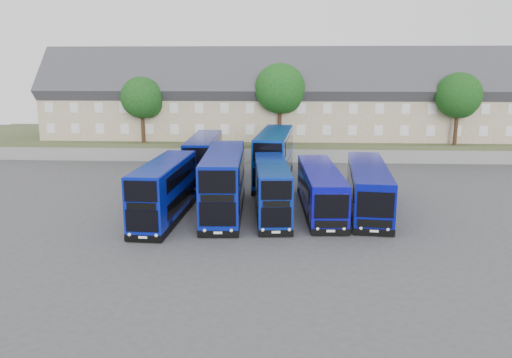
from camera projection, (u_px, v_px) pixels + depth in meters
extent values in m
plane|color=#424247|center=(249.00, 227.00, 34.16)|extent=(120.00, 120.00, 0.00)
cube|color=slate|center=(262.00, 155.00, 57.39)|extent=(70.00, 0.40, 1.50)
cube|color=#434E2B|center=(265.00, 141.00, 67.08)|extent=(80.00, 20.00, 2.00)
cube|color=tan|center=(76.00, 113.00, 63.46)|extent=(6.00, 8.00, 6.00)
cube|color=#38373D|center=(74.00, 89.00, 62.80)|extent=(6.00, 10.40, 10.40)
cube|color=brown|center=(83.00, 58.00, 61.89)|extent=(0.60, 0.90, 1.40)
cube|color=tan|center=(122.00, 113.00, 63.17)|extent=(6.00, 8.00, 6.00)
cube|color=#38373D|center=(121.00, 89.00, 62.52)|extent=(6.00, 10.40, 10.40)
cube|color=brown|center=(131.00, 58.00, 61.60)|extent=(0.60, 0.90, 1.40)
cube|color=tan|center=(169.00, 113.00, 62.88)|extent=(6.00, 8.00, 6.00)
cube|color=#38373D|center=(168.00, 89.00, 62.23)|extent=(6.00, 10.40, 10.40)
cube|color=brown|center=(179.00, 58.00, 61.31)|extent=(0.60, 0.90, 1.40)
cube|color=tan|center=(216.00, 114.00, 62.59)|extent=(6.00, 8.00, 6.00)
cube|color=#38373D|center=(216.00, 89.00, 61.94)|extent=(6.00, 10.40, 10.40)
cube|color=brown|center=(227.00, 58.00, 61.02)|extent=(0.60, 0.90, 1.40)
cube|color=tan|center=(264.00, 114.00, 62.30)|extent=(6.00, 8.00, 6.00)
cube|color=#38373D|center=(264.00, 89.00, 61.65)|extent=(6.00, 10.40, 10.40)
cube|color=brown|center=(276.00, 57.00, 60.74)|extent=(0.60, 0.90, 1.40)
cube|color=tan|center=(312.00, 114.00, 62.02)|extent=(6.00, 8.00, 6.00)
cube|color=#38373D|center=(313.00, 90.00, 61.36)|extent=(6.00, 10.40, 10.40)
cube|color=brown|center=(326.00, 57.00, 60.45)|extent=(0.60, 0.90, 1.40)
cube|color=tan|center=(361.00, 114.00, 61.73)|extent=(6.00, 8.00, 6.00)
cube|color=#38373D|center=(362.00, 90.00, 61.07)|extent=(6.00, 10.40, 10.40)
cube|color=brown|center=(376.00, 57.00, 60.16)|extent=(0.60, 0.90, 1.40)
cube|color=tan|center=(410.00, 114.00, 61.44)|extent=(6.00, 8.00, 6.00)
cube|color=#38373D|center=(411.00, 90.00, 60.78)|extent=(6.00, 10.40, 10.40)
cube|color=brown|center=(426.00, 57.00, 59.87)|extent=(0.60, 0.90, 1.40)
cube|color=tan|center=(459.00, 115.00, 61.15)|extent=(6.00, 8.00, 6.00)
cube|color=#38373D|center=(461.00, 90.00, 60.49)|extent=(6.00, 10.40, 10.40)
cube|color=brown|center=(477.00, 57.00, 59.58)|extent=(0.60, 0.90, 1.40)
cube|color=tan|center=(509.00, 115.00, 60.86)|extent=(6.00, 8.00, 6.00)
cube|color=#38373D|center=(512.00, 90.00, 60.20)|extent=(6.00, 10.40, 10.40)
cube|color=#0817A0|center=(165.00, 189.00, 35.44)|extent=(2.83, 10.41, 3.77)
cube|color=black|center=(166.00, 215.00, 35.86)|extent=(2.87, 10.45, 0.45)
cube|color=black|center=(142.00, 221.00, 30.57)|extent=(2.04, 0.16, 1.41)
cube|color=black|center=(140.00, 191.00, 30.16)|extent=(2.04, 0.16, 1.31)
cylinder|color=black|center=(138.00, 224.00, 33.04)|extent=(0.35, 1.01, 1.00)
cube|color=#08189A|center=(224.00, 181.00, 36.83)|extent=(3.07, 11.59, 4.25)
cube|color=black|center=(224.00, 209.00, 37.31)|extent=(3.11, 11.64, 0.45)
cube|color=black|center=(218.00, 214.00, 31.38)|extent=(2.31, 0.15, 1.57)
cube|color=black|center=(217.00, 182.00, 30.92)|extent=(2.31, 0.15, 1.46)
cylinder|color=black|center=(204.00, 221.00, 33.81)|extent=(0.34, 1.01, 1.00)
cube|color=#082194|center=(272.00, 188.00, 36.20)|extent=(2.96, 9.91, 3.56)
cube|color=black|center=(272.00, 212.00, 36.60)|extent=(3.00, 9.95, 0.45)
cube|color=black|center=(276.00, 217.00, 31.58)|extent=(1.92, 0.21, 1.33)
cube|color=black|center=(276.00, 190.00, 31.19)|extent=(1.92, 0.21, 1.24)
cylinder|color=black|center=(260.00, 220.00, 33.92)|extent=(0.38, 1.02, 1.00)
cube|color=navy|center=(204.00, 158.00, 47.06)|extent=(2.68, 10.77, 3.94)
cube|color=black|center=(205.00, 179.00, 47.51)|extent=(2.72, 10.81, 0.45)
cube|color=black|center=(196.00, 179.00, 41.99)|extent=(2.14, 0.11, 1.46)
cube|color=black|center=(195.00, 156.00, 41.56)|extent=(2.14, 0.11, 1.36)
cylinder|color=black|center=(188.00, 184.00, 44.41)|extent=(0.32, 1.01, 1.00)
cube|color=#08339D|center=(274.00, 155.00, 47.09)|extent=(3.71, 12.09, 4.41)
cube|color=black|center=(274.00, 178.00, 47.58)|extent=(3.76, 12.13, 0.45)
cube|color=black|center=(267.00, 178.00, 41.50)|extent=(2.40, 0.27, 1.62)
cube|color=black|center=(267.00, 152.00, 41.03)|extent=(2.40, 0.27, 1.51)
cylinder|color=black|center=(257.00, 185.00, 44.07)|extent=(0.38, 1.02, 1.00)
cube|color=#0909A7|center=(320.00, 188.00, 37.54)|extent=(3.00, 12.03, 2.93)
cube|color=black|center=(320.00, 207.00, 37.87)|extent=(3.04, 12.07, 0.45)
cube|color=black|center=(332.00, 206.00, 31.64)|extent=(2.19, 0.15, 1.59)
cylinder|color=black|center=(310.00, 219.00, 34.16)|extent=(0.34, 1.01, 1.00)
cube|color=#070D90|center=(368.00, 186.00, 37.74)|extent=(3.77, 12.73, 3.10)
cube|color=black|center=(367.00, 206.00, 38.09)|extent=(3.81, 12.78, 0.45)
cube|color=black|center=(376.00, 205.00, 31.60)|extent=(2.31, 0.28, 1.67)
cylinder|color=black|center=(354.00, 219.00, 34.27)|extent=(0.39, 1.02, 1.00)
cylinder|color=#382314|center=(143.00, 127.00, 58.35)|extent=(0.44, 0.44, 3.75)
sphere|color=black|center=(142.00, 98.00, 57.61)|extent=(4.80, 4.80, 4.80)
sphere|color=black|center=(148.00, 104.00, 58.14)|extent=(3.30, 3.30, 3.30)
cylinder|color=#382314|center=(280.00, 124.00, 57.99)|extent=(0.44, 0.44, 4.50)
sphere|color=#10390F|center=(280.00, 88.00, 57.10)|extent=(5.76, 5.76, 5.76)
sphere|color=#10390F|center=(285.00, 96.00, 57.66)|extent=(3.96, 3.96, 3.96)
cylinder|color=#382314|center=(456.00, 127.00, 56.59)|extent=(0.44, 0.44, 4.00)
sphere|color=#10390F|center=(459.00, 95.00, 55.80)|extent=(5.12, 5.12, 5.12)
sphere|color=#10390F|center=(462.00, 102.00, 56.34)|extent=(3.52, 3.52, 3.52)
cylinder|color=#382314|center=(485.00, 120.00, 63.10)|extent=(0.44, 0.44, 4.25)
sphere|color=#0F3910|center=(488.00, 90.00, 62.26)|extent=(5.44, 5.44, 5.44)
sphere|color=#0F3910|center=(491.00, 96.00, 62.81)|extent=(3.74, 3.74, 3.74)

